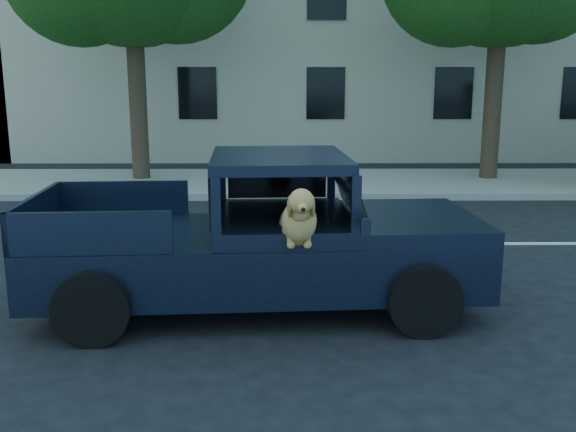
# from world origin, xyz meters

# --- Properties ---
(ground) EXTENTS (120.00, 120.00, 0.00)m
(ground) POSITION_xyz_m (0.00, 0.00, 0.00)
(ground) COLOR black
(ground) RESTS_ON ground
(far_sidewalk) EXTENTS (60.00, 4.00, 0.15)m
(far_sidewalk) POSITION_xyz_m (0.00, 9.20, 0.07)
(far_sidewalk) COLOR gray
(far_sidewalk) RESTS_ON ground
(lane_stripes) EXTENTS (21.60, 0.14, 0.01)m
(lane_stripes) POSITION_xyz_m (2.00, 3.40, 0.01)
(lane_stripes) COLOR silver
(lane_stripes) RESTS_ON ground
(building_main) EXTENTS (26.00, 6.00, 9.00)m
(building_main) POSITION_xyz_m (3.00, 16.50, 4.50)
(building_main) COLOR beige
(building_main) RESTS_ON ground
(pickup_truck) EXTENTS (5.27, 2.74, 1.84)m
(pickup_truck) POSITION_xyz_m (-0.70, 0.46, 0.62)
(pickup_truck) COLOR black
(pickup_truck) RESTS_ON ground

